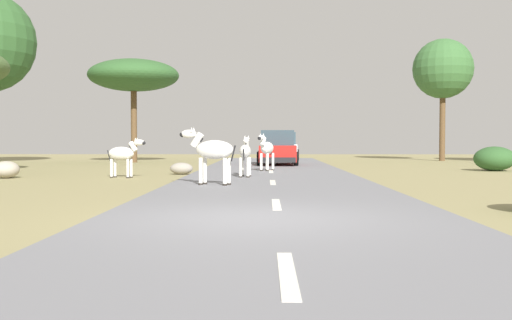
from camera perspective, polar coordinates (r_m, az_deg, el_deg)
ground_plane at (r=9.65m, az=-0.38°, el=-5.82°), size 90.00×90.00×0.00m
road at (r=9.64m, az=2.15°, el=-5.68°), size 6.00×64.00×0.05m
lane_markings at (r=8.65m, az=2.29°, el=-6.37°), size 0.16×56.00×0.01m
zebra_0 at (r=24.32m, az=1.00°, el=1.11°), size 0.79×1.55×1.52m
zebra_1 at (r=21.02m, az=-12.53°, el=0.57°), size 1.43×0.63×1.38m
zebra_2 at (r=16.68m, az=-4.26°, el=0.92°), size 1.65×0.82×1.61m
zebra_3 at (r=20.29m, az=-1.03°, el=0.77°), size 0.44×1.50×1.41m
car_0 at (r=30.49m, az=2.05°, el=1.07°), size 2.06×4.36×1.74m
car_1 at (r=38.12m, az=2.50°, el=1.24°), size 2.07×4.36×1.74m
tree_2 at (r=39.22m, az=17.39°, el=8.25°), size 3.69×3.69×7.57m
tree_5 at (r=35.54m, az=-11.59°, el=7.87°), size 5.21×5.21×5.95m
bush_2 at (r=27.04m, az=21.78°, el=0.12°), size 1.72×1.54×1.03m
rock_1 at (r=22.01m, az=-22.70°, el=-0.85°), size 0.85×0.93×0.58m
rock_2 at (r=22.70m, az=-7.12°, el=-0.81°), size 0.86×0.61×0.45m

